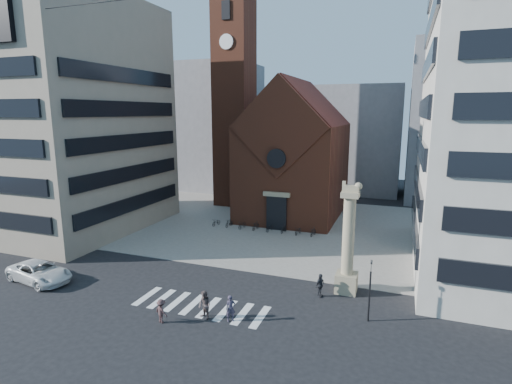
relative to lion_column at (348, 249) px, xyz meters
The scene contains 24 objects.
ground 11.01m from the lion_column, 163.32° to the right, with size 120.00×120.00×0.00m, color black.
piazza 19.18m from the lion_column, 122.03° to the left, with size 46.00×30.00×0.05m, color gray.
zebra_crossing 11.72m from the lion_column, 147.61° to the right, with size 10.20×3.20×0.01m, color white, non-canonical shape.
church 24.62m from the lion_column, 114.43° to the left, with size 12.00×16.65×18.00m.
campanile 34.29m from the lion_column, 128.68° to the left, with size 5.50×5.50×31.20m.
building_left 36.01m from the lion_column, 168.37° to the left, with size 18.00×20.00×26.00m, color gray.
bg_block_left 48.23m from the lion_column, 129.04° to the left, with size 16.00×14.00×22.00m, color gray.
bg_block_mid 42.55m from the lion_column, 95.45° to the left, with size 14.00×12.00×18.00m, color gray.
bg_block_right 41.69m from the lion_column, 72.91° to the left, with size 16.00×14.00×24.00m, color gray.
lion_column is the anchor object (origin of this frame).
traffic_light 4.62m from the lion_column, 63.54° to the right, with size 0.13×0.16×4.30m.
white_car 24.92m from the lion_column, 164.08° to the right, with size 2.68×5.81×1.62m, color silver.
pedestrian_0 10.07m from the lion_column, 132.57° to the right, with size 0.65×0.43×1.79m, color #352F42.
pedestrian_1 11.48m from the lion_column, 138.01° to the right, with size 0.95×0.74×1.96m, color #594947.
pedestrian_2 3.47m from the lion_column, 137.80° to the right, with size 1.06×0.44×1.81m, color #222328.
pedestrian_3 14.25m from the lion_column, 140.51° to the right, with size 1.04×0.60×1.61m, color #422C2D.
scooter_0 21.90m from the lion_column, 143.33° to the left, with size 0.56×1.62×0.85m, color black.
scooter_1 20.56m from the lion_column, 140.44° to the left, with size 0.44×1.57×0.94m, color black.
scooter_2 19.29m from the lion_column, 137.16° to the left, with size 0.56×1.62×0.85m, color black.
scooter_3 18.08m from the lion_column, 133.42° to the left, with size 0.44×1.57×0.94m, color black.
scooter_4 16.98m from the lion_column, 129.15° to the left, with size 0.56×1.62×0.85m, color black.
scooter_5 15.96m from the lion_column, 124.29° to the left, with size 0.44×1.57×0.94m, color black.
scooter_6 15.09m from the lion_column, 118.80° to the left, with size 0.56×1.62×0.85m, color black.
scooter_7 14.35m from the lion_column, 112.67° to the left, with size 0.44×1.57×0.94m, color black.
Camera 1 is at (13.45, -26.43, 13.66)m, focal length 28.00 mm.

